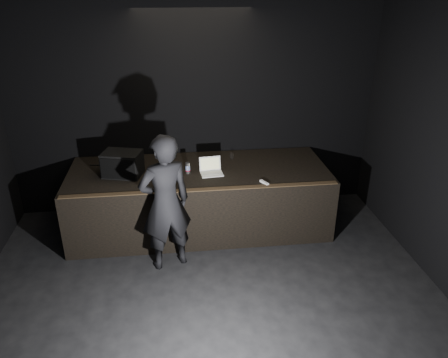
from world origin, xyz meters
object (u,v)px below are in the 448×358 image
object	(u,v)px
laptop	(211,169)
beer_can	(188,168)
stage_monitor	(122,164)
person	(165,203)
stage_riser	(200,198)

from	to	relation	value
laptop	beer_can	distance (m)	0.35
stage_monitor	beer_can	bearing A→B (deg)	12.78
laptop	beer_can	bearing A→B (deg)	170.25
beer_can	person	distance (m)	0.95
laptop	stage_monitor	bearing A→B (deg)	171.53
stage_riser	beer_can	size ratio (longest dim) A/B	23.42
stage_riser	laptop	world-z (taller)	laptop
stage_riser	person	distance (m)	1.22
stage_riser	beer_can	world-z (taller)	beer_can
person	stage_monitor	bearing A→B (deg)	-75.42
stage_monitor	person	bearing A→B (deg)	-40.62
person	stage_riser	bearing A→B (deg)	-136.89
stage_riser	person	bearing A→B (deg)	-117.35
stage_monitor	beer_can	distance (m)	0.97
beer_can	laptop	bearing A→B (deg)	-4.23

